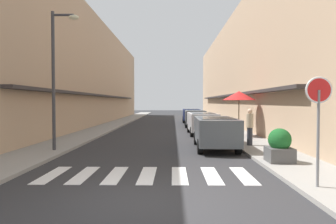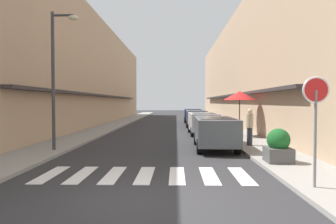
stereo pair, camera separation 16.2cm
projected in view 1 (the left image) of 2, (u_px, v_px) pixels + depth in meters
ground_plane at (165, 126)px, 27.27m from camera, size 113.90×113.90×0.00m
sidewalk_left at (110, 126)px, 27.35m from camera, size 2.26×72.48×0.12m
sidewalk_right at (219, 126)px, 27.19m from camera, size 2.26×72.48×0.12m
building_row_left at (76, 73)px, 28.84m from camera, size 5.50×48.60×10.02m
building_row_right at (255, 72)px, 28.56m from camera, size 5.50×48.60×10.06m
crosswalk at (147, 175)px, 9.00m from camera, size 6.15×2.20×0.01m
parked_car_near at (215, 129)px, 14.05m from camera, size 1.88×4.37×1.47m
parked_car_mid at (202, 121)px, 20.39m from camera, size 1.87×4.34×1.47m
parked_car_far at (195, 117)px, 26.80m from camera, size 1.89×4.02×1.47m
parked_car_distant at (191, 114)px, 32.75m from camera, size 1.86×4.09×1.47m
round_street_sign at (319, 103)px, 7.29m from camera, size 0.65×0.07×2.67m
street_lamp at (57, 67)px, 12.94m from camera, size 1.19×0.28×5.92m
cafe_umbrella at (239, 96)px, 18.56m from camera, size 2.04×2.04×2.74m
planter_corner at (280, 146)px, 10.41m from camera, size 0.85×0.85×1.16m
pedestrian_walking_near at (250, 126)px, 14.47m from camera, size 0.34×0.34×1.74m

